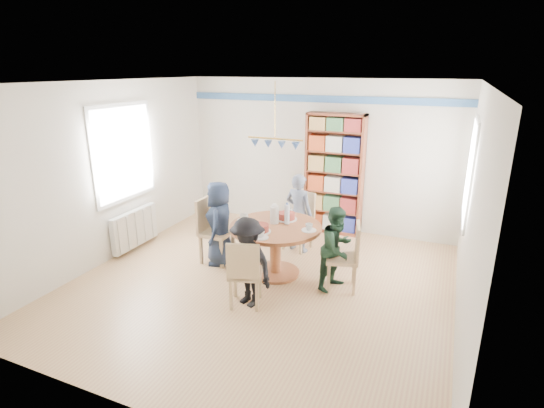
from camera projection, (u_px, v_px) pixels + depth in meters
The scene contains 14 objects.
ground at pixel (261, 284), 5.90m from camera, with size 5.00×5.00×0.00m, color tan.
room_shell at pixel (268, 154), 6.24m from camera, with size 5.00×5.00×5.00m.
radiator at pixel (135, 228), 6.96m from camera, with size 0.12×1.00×0.60m.
dining_table at pixel (276, 238), 6.02m from camera, with size 1.30×1.30×0.75m.
chair_left at pixel (212, 227), 6.45m from camera, with size 0.45×0.45×1.01m.
chair_right at pixel (348, 254), 5.62m from camera, with size 0.50×0.50×0.93m.
chair_far at pixel (300, 218), 6.96m from camera, with size 0.49×0.49×0.94m.
chair_near at pixel (244, 271), 5.18m from camera, with size 0.50×0.50×0.90m.
person_left at pixel (220, 223), 6.34m from camera, with size 0.63×0.41×1.29m, color #192338.
person_right at pixel (337, 248), 5.64m from camera, with size 0.56×0.44×1.15m, color #1B3625.
person_far at pixel (299, 213), 6.80m from camera, with size 0.47×0.31×1.29m, color gray.
person_near at pixel (248, 262), 5.23m from camera, with size 0.75×0.43×1.16m, color black.
bookshelf at pixel (334, 175), 7.48m from camera, with size 1.02×0.31×2.14m.
tableware at pixel (275, 220), 5.98m from camera, with size 1.20×1.20×0.31m.
Camera 1 is at (2.23, -4.78, 2.87)m, focal length 28.00 mm.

